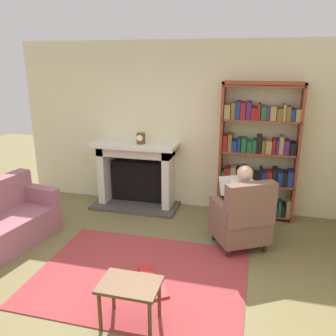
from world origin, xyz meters
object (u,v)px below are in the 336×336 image
at_px(fireplace, 137,172).
at_px(bookshelf, 258,155).
at_px(mantel_clock, 141,138).
at_px(seated_reader, 239,201).
at_px(side_table, 130,290).
at_px(armchair_reading, 242,219).

bearing_deg(fireplace, bookshelf, 1.01).
height_order(mantel_clock, seated_reader, mantel_clock).
bearing_deg(bookshelf, side_table, -111.15).
relative_size(armchair_reading, seated_reader, 0.85).
bearing_deg(mantel_clock, fireplace, 140.06).
bearing_deg(fireplace, seated_reader, -28.60).
relative_size(fireplace, seated_reader, 1.26).
distance_m(bookshelf, seated_reader, 1.09).
distance_m(mantel_clock, seated_reader, 1.93).
height_order(fireplace, mantel_clock, mantel_clock).
xyz_separation_m(fireplace, side_table, (0.89, -2.74, -0.22)).
bearing_deg(bookshelf, mantel_clock, -175.79).
bearing_deg(seated_reader, mantel_clock, -57.68).
xyz_separation_m(seated_reader, side_table, (-0.87, -1.78, -0.25)).
height_order(fireplace, seated_reader, seated_reader).
bearing_deg(fireplace, mantel_clock, -39.94).
xyz_separation_m(fireplace, armchair_reading, (1.81, -1.06, -0.16)).
distance_m(fireplace, armchair_reading, 2.11).
height_order(mantel_clock, bookshelf, bookshelf).
bearing_deg(seated_reader, fireplace, -58.64).
distance_m(armchair_reading, seated_reader, 0.23).
xyz_separation_m(fireplace, bookshelf, (1.96, 0.03, 0.43)).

